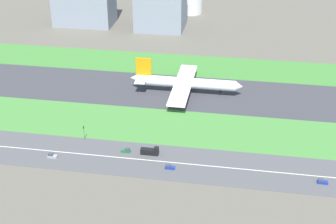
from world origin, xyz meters
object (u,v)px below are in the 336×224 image
Objects in this scene: car_2 at (126,151)px; traffic_light at (84,132)px; airliner at (184,83)px; car_0 at (169,167)px; hangar_building at (161,4)px; car_3 at (322,182)px; fuel_tank_west at (190,5)px; car_1 at (52,156)px; truck_0 at (150,151)px.

car_2 is 0.61× the size of traffic_light.
car_0 is at bearing -86.53° from airliner.
hangar_building is at bearing 95.25° from car_2.
car_3 is 0.21× the size of fuel_tank_west.
airliner is 159.86m from fuel_tank_west.
fuel_tank_west is (-16.59, 159.00, 0.67)m from airliner.
car_3 is 1.00× the size of car_0.
car_2 is 24.40m from traffic_light.
airliner is 1.68× the size of hangar_building.
airliner is at bearing 56.21° from traffic_light.
hangar_building is at bearing 106.65° from airliner.
hangar_building is (-103.97, 192.00, 18.45)m from car_3.
car_3 and car_0 have the same top height.
hangar_building is at bearing -61.56° from car_3.
car_0 is 0.61× the size of traffic_light.
car_1 is 0.52× the size of truck_0.
truck_0 is 11.43m from car_2.
fuel_tank_west is (17.49, 45.00, -12.48)m from hangar_building.
car_0 is 24.23m from car_2.
truck_0 is at bearing -7.51° from car_3.
hangar_building is (-38.81, 192.00, 18.45)m from car_0.
fuel_tank_west reaches higher than traffic_light.
airliner is at bearing -73.35° from hangar_building.
car_3 is at bearing -9.29° from traffic_light.
airliner is at bearing -86.53° from car_0.
car_1 is 1.00× the size of car_2.
car_0 is 0.11× the size of hangar_building.
truck_0 is 227.31m from fuel_tank_west.
airliner is at bearing -48.14° from car_3.
fuel_tank_west reaches higher than car_0.
airliner is 104.86m from car_3.
car_1 is 0.61× the size of traffic_light.
truck_0 is at bearing -87.31° from fuel_tank_west.
airliner reaches higher than truck_0.
traffic_light is at bearing 166.85° from truck_0.
car_0 is at bearing -24.37° from car_2.
hangar_building reaches higher than car_3.
traffic_light is at bearing -96.14° from fuel_tank_west.
airliner is 9.03× the size of traffic_light.
fuel_tank_west is at bearing -84.86° from car_0.
car_1 is (-119.54, 0.00, 0.00)m from car_3.
hangar_building reaches higher than truck_0.
traffic_light is at bearing -92.00° from hangar_building.
car_2 is at bearing -84.75° from hangar_building.
airliner is 92.62m from car_1.
car_1 is 193.51m from hangar_building.
traffic_light is 174.76m from hangar_building.
car_2 is (-87.23, 10.00, 0.00)m from car_3.
car_0 is (4.73, -78.00, -5.31)m from airliner.
car_3 is 0.61× the size of traffic_light.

